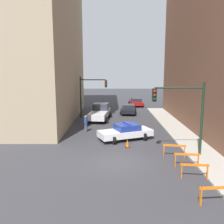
% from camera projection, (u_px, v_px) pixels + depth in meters
% --- Properties ---
extents(ground_plane, '(120.00, 120.00, 0.00)m').
position_uv_depth(ground_plane, '(118.00, 162.00, 16.89)').
color(ground_plane, '#38383D').
extents(sidewalk_right, '(2.40, 44.00, 0.12)m').
position_uv_depth(sidewalk_right, '(209.00, 161.00, 16.89)').
color(sidewalk_right, '#B2ADA3').
rests_on(sidewalk_right, ground_plane).
extents(building_corner_left, '(14.00, 20.00, 23.26)m').
position_uv_depth(building_corner_left, '(11.00, 20.00, 28.59)').
color(building_corner_left, tan).
rests_on(building_corner_left, ground_plane).
extents(traffic_light_near, '(3.64, 0.35, 5.20)m').
position_uv_depth(traffic_light_near, '(185.00, 108.00, 17.42)').
color(traffic_light_near, black).
rests_on(traffic_light_near, sidewalk_right).
extents(traffic_light_far, '(3.44, 0.35, 5.20)m').
position_uv_depth(traffic_light_far, '(89.00, 91.00, 31.35)').
color(traffic_light_far, black).
rests_on(traffic_light_far, ground_plane).
extents(police_car, '(5.05, 3.51, 1.52)m').
position_uv_depth(police_car, '(125.00, 132.00, 21.99)').
color(police_car, white).
rests_on(police_car, ground_plane).
extents(white_truck, '(3.05, 5.60, 1.90)m').
position_uv_depth(white_truck, '(99.00, 112.00, 30.48)').
color(white_truck, silver).
rests_on(white_truck, ground_plane).
extents(parked_car_near, '(2.50, 4.43, 1.31)m').
position_uv_depth(parked_car_near, '(128.00, 109.00, 34.45)').
color(parked_car_near, black).
rests_on(parked_car_near, ground_plane).
extents(parked_car_mid, '(2.47, 4.41, 1.31)m').
position_uv_depth(parked_car_mid, '(135.00, 102.00, 41.51)').
color(parked_car_mid, maroon).
rests_on(parked_car_mid, ground_plane).
extents(pedestrian_crossing, '(0.46, 0.46, 1.66)m').
position_uv_depth(pedestrian_crossing, '(85.00, 123.00, 24.60)').
color(pedestrian_crossing, '#474C66').
rests_on(pedestrian_crossing, ground_plane).
extents(barrier_front, '(1.60, 0.30, 0.90)m').
position_uv_depth(barrier_front, '(215.00, 192.00, 11.53)').
color(barrier_front, orange).
rests_on(barrier_front, ground_plane).
extents(barrier_mid, '(1.59, 0.33, 0.90)m').
position_uv_depth(barrier_mid, '(194.00, 168.00, 14.24)').
color(barrier_mid, orange).
rests_on(barrier_mid, ground_plane).
extents(barrier_back, '(1.60, 0.31, 0.90)m').
position_uv_depth(barrier_back, '(186.00, 157.00, 15.96)').
color(barrier_back, orange).
rests_on(barrier_back, ground_plane).
extents(barrier_corner, '(1.58, 0.43, 0.90)m').
position_uv_depth(barrier_corner, '(174.00, 148.00, 17.77)').
color(barrier_corner, orange).
rests_on(barrier_corner, ground_plane).
extents(traffic_cone, '(0.36, 0.36, 0.66)m').
position_uv_depth(traffic_cone, '(127.00, 143.00, 19.92)').
color(traffic_cone, black).
rests_on(traffic_cone, ground_plane).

